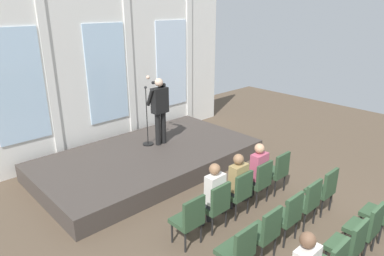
# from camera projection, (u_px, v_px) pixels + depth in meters

# --- Properties ---
(rear_partition) EXTENTS (8.43, 0.14, 4.13)m
(rear_partition) POSITION_uv_depth(u_px,v_px,m) (107.00, 76.00, 9.29)
(rear_partition) COLOR silver
(rear_partition) RESTS_ON ground
(stage_platform) EXTENTS (5.36, 2.99, 0.43)m
(stage_platform) POSITION_uv_depth(u_px,v_px,m) (149.00, 159.00, 8.68)
(stage_platform) COLOR #3F3833
(stage_platform) RESTS_ON ground
(speaker) EXTENTS (0.52, 0.69, 1.74)m
(speaker) POSITION_uv_depth(u_px,v_px,m) (159.00, 106.00, 8.75)
(speaker) COLOR black
(speaker) RESTS_ON stage_platform
(mic_stand) EXTENTS (0.28, 0.28, 1.55)m
(mic_stand) POSITION_uv_depth(u_px,v_px,m) (148.00, 132.00, 8.92)
(mic_stand) COLOR black
(mic_stand) RESTS_ON stage_platform
(chair_r0_c0) EXTENTS (0.46, 0.44, 0.94)m
(chair_r0_c0) POSITION_uv_depth(u_px,v_px,m) (189.00, 218.00, 5.76)
(chair_r0_c0) COLOR black
(chair_r0_c0) RESTS_ON ground
(chair_r0_c1) EXTENTS (0.46, 0.44, 0.94)m
(chair_r0_c1) POSITION_uv_depth(u_px,v_px,m) (216.00, 204.00, 6.18)
(chair_r0_c1) COLOR black
(chair_r0_c1) RESTS_ON ground
(audience_r0_c1) EXTENTS (0.36, 0.39, 1.30)m
(audience_r0_c1) POSITION_uv_depth(u_px,v_px,m) (213.00, 192.00, 6.17)
(audience_r0_c1) COLOR #2D2D33
(audience_r0_c1) RESTS_ON ground
(chair_r0_c2) EXTENTS (0.46, 0.44, 0.94)m
(chair_r0_c2) POSITION_uv_depth(u_px,v_px,m) (239.00, 191.00, 6.59)
(chair_r0_c2) COLOR black
(chair_r0_c2) RESTS_ON ground
(audience_r0_c2) EXTENTS (0.36, 0.39, 1.29)m
(audience_r0_c2) POSITION_uv_depth(u_px,v_px,m) (236.00, 181.00, 6.59)
(audience_r0_c2) COLOR #2D2D33
(audience_r0_c2) RESTS_ON ground
(chair_r0_c3) EXTENTS (0.46, 0.44, 0.94)m
(chair_r0_c3) POSITION_uv_depth(u_px,v_px,m) (259.00, 180.00, 7.00)
(chair_r0_c3) COLOR black
(chair_r0_c3) RESTS_ON ground
(audience_r0_c3) EXTENTS (0.36, 0.39, 1.31)m
(audience_r0_c3) POSITION_uv_depth(u_px,v_px,m) (257.00, 170.00, 6.99)
(audience_r0_c3) COLOR #2D2D33
(audience_r0_c3) RESTS_ON ground
(chair_r0_c4) EXTENTS (0.46, 0.44, 0.94)m
(chair_r0_c4) POSITION_uv_depth(u_px,v_px,m) (277.00, 170.00, 7.42)
(chair_r0_c4) COLOR black
(chair_r0_c4) RESTS_ON ground
(chair_r1_c0) EXTENTS (0.46, 0.44, 0.94)m
(chair_r1_c0) POSITION_uv_depth(u_px,v_px,m) (239.00, 249.00, 5.04)
(chair_r1_c0) COLOR black
(chair_r1_c0) RESTS_ON ground
(chair_r1_c1) EXTENTS (0.46, 0.44, 0.94)m
(chair_r1_c1) POSITION_uv_depth(u_px,v_px,m) (265.00, 230.00, 5.45)
(chair_r1_c1) COLOR black
(chair_r1_c1) RESTS_ON ground
(chair_r1_c2) EXTENTS (0.46, 0.44, 0.94)m
(chair_r1_c2) POSITION_uv_depth(u_px,v_px,m) (287.00, 214.00, 5.87)
(chair_r1_c2) COLOR black
(chair_r1_c2) RESTS_ON ground
(chair_r1_c3) EXTENTS (0.46, 0.44, 0.94)m
(chair_r1_c3) POSITION_uv_depth(u_px,v_px,m) (307.00, 200.00, 6.28)
(chair_r1_c3) COLOR black
(chair_r1_c3) RESTS_ON ground
(chair_r1_c4) EXTENTS (0.46, 0.44, 0.94)m
(chair_r1_c4) POSITION_uv_depth(u_px,v_px,m) (324.00, 188.00, 6.69)
(chair_r1_c4) COLOR black
(chair_r1_c4) RESTS_ON ground
(chair_r2_c2) EXTENTS (0.46, 0.44, 0.94)m
(chair_r2_c2) POSITION_uv_depth(u_px,v_px,m) (349.00, 244.00, 5.14)
(chair_r2_c2) COLOR black
(chair_r2_c2) RESTS_ON ground
(chair_r2_c3) EXTENTS (0.46, 0.44, 0.94)m
(chair_r2_c3) POSITION_uv_depth(u_px,v_px,m) (367.00, 226.00, 5.56)
(chair_r2_c3) COLOR black
(chair_r2_c3) RESTS_ON ground
(chair_r2_c4) EXTENTS (0.46, 0.44, 0.94)m
(chair_r2_c4) POSITION_uv_depth(u_px,v_px,m) (382.00, 211.00, 5.97)
(chair_r2_c4) COLOR black
(chair_r2_c4) RESTS_ON ground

